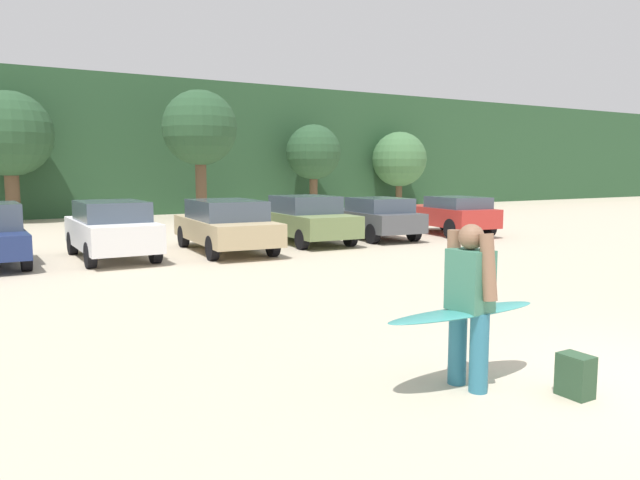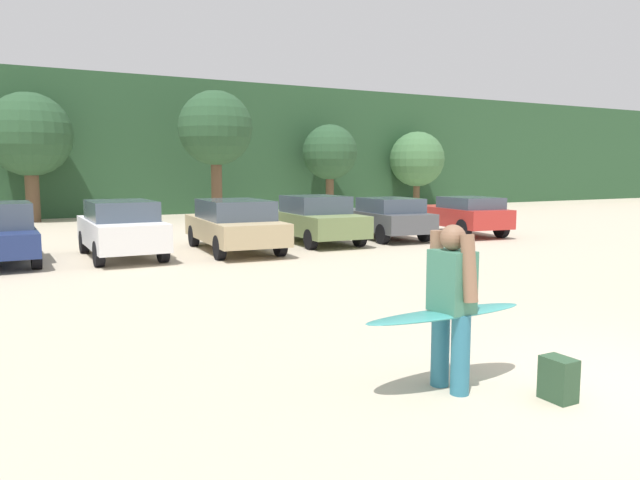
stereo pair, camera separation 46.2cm
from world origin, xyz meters
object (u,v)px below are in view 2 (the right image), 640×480
at_px(parked_car_olive_green, 316,219).
at_px(person_adult, 451,298).
at_px(parked_car_red, 463,214).
at_px(backpack_dropped, 558,379).
at_px(parked_car_tan, 234,224).
at_px(surfboard_teal, 446,314).
at_px(parked_car_dark_gray, 385,217).
at_px(parked_car_white, 121,228).

xyz_separation_m(parked_car_olive_green, person_adult, (-4.89, -12.24, 0.23)).
bearing_deg(parked_car_red, parked_car_olive_green, 93.47).
distance_m(parked_car_olive_green, backpack_dropped, 13.65).
bearing_deg(parked_car_olive_green, person_adult, 161.59).
bearing_deg(parked_car_tan, surfboard_teal, 174.95).
height_order(parked_car_tan, parked_car_dark_gray, parked_car_tan).
height_order(parked_car_olive_green, person_adult, person_adult).
bearing_deg(parked_car_tan, backpack_dropped, 179.21).
bearing_deg(parked_car_red, parked_car_dark_gray, 91.55).
height_order(parked_car_olive_green, parked_car_red, parked_car_olive_green).
bearing_deg(person_adult, parked_car_dark_gray, -124.72).
bearing_deg(person_adult, surfboard_teal, -72.85).
distance_m(parked_car_olive_green, person_adult, 13.18).
xyz_separation_m(parked_car_white, surfboard_teal, (1.25, -11.80, 0.01)).
height_order(parked_car_red, person_adult, person_adult).
xyz_separation_m(parked_car_olive_green, surfboard_teal, (-4.91, -12.18, 0.04)).
xyz_separation_m(parked_car_tan, parked_car_red, (8.80, 0.14, -0.04)).
bearing_deg(person_adult, parked_car_olive_green, -114.72).
relative_size(parked_car_tan, surfboard_teal, 2.39).
bearing_deg(parked_car_white, surfboard_teal, -173.79).
relative_size(parked_car_red, surfboard_teal, 2.07).
xyz_separation_m(parked_car_olive_green, backpack_dropped, (-4.11, -13.01, -0.56)).
bearing_deg(parked_car_tan, parked_car_white, 90.30).
relative_size(parked_car_dark_gray, backpack_dropped, 9.47).
xyz_separation_m(parked_car_red, backpack_dropped, (-9.89, -12.54, -0.54)).
bearing_deg(parked_car_red, parked_car_tan, 98.93).
xyz_separation_m(parked_car_tan, person_adult, (-1.87, -11.64, 0.21)).
bearing_deg(parked_car_dark_gray, parked_car_olive_green, 93.21).
bearing_deg(parked_car_tan, parked_car_dark_gray, -80.73).
height_order(parked_car_tan, parked_car_olive_green, parked_car_olive_green).
xyz_separation_m(parked_car_red, surfboard_teal, (-10.70, -11.72, 0.07)).
xyz_separation_m(parked_car_tan, parked_car_dark_gray, (5.64, 0.50, -0.05)).
bearing_deg(backpack_dropped, surfboard_teal, 134.23).
bearing_deg(backpack_dropped, parked_car_tan, 84.98).
relative_size(parked_car_tan, backpack_dropped, 10.70).
xyz_separation_m(parked_car_dark_gray, parked_car_red, (3.16, -0.36, 0.01)).
bearing_deg(parked_car_dark_gray, backpack_dropped, 157.89).
xyz_separation_m(person_adult, backpack_dropped, (0.78, -0.77, -0.79)).
xyz_separation_m(parked_car_white, parked_car_olive_green, (6.15, 0.38, -0.03)).
bearing_deg(parked_car_white, person_adult, -173.72).
xyz_separation_m(parked_car_tan, surfboard_teal, (-1.89, -11.58, 0.03)).
relative_size(parked_car_white, backpack_dropped, 9.36).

